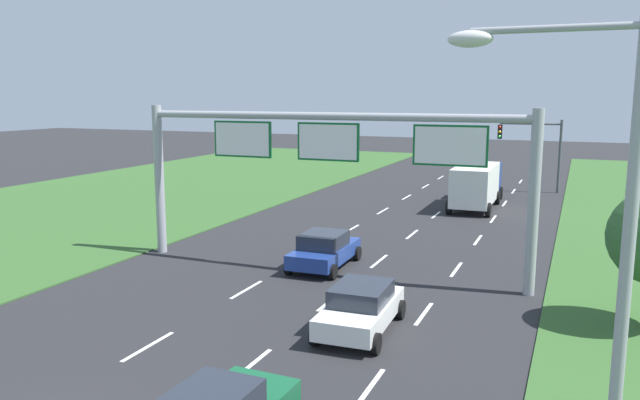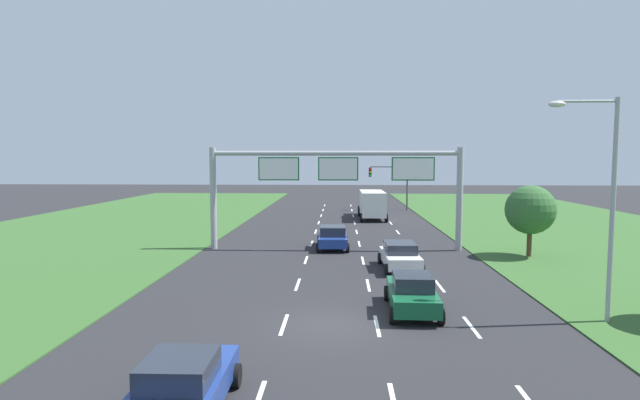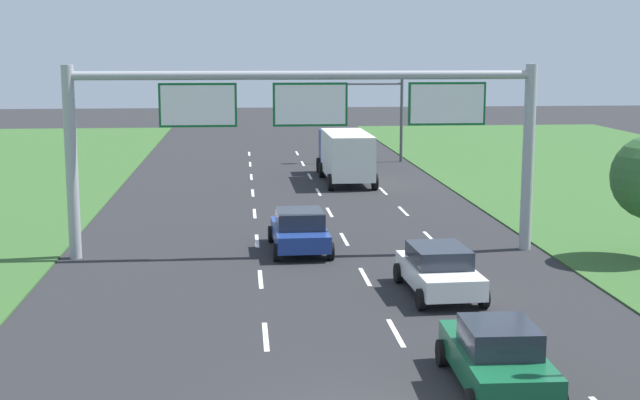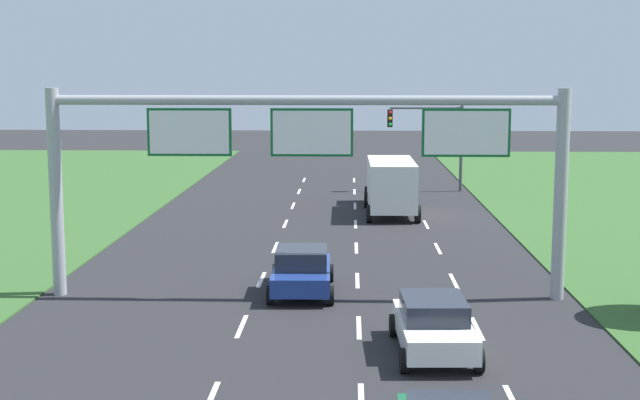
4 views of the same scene
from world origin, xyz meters
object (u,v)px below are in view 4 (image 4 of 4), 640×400
car_mid_lane (434,325)px  sign_gantry (311,151)px  box_truck (390,182)px  car_far_ahead (302,270)px  traffic_light_mast (431,130)px

car_mid_lane → sign_gantry: (-3.57, 5.94, 4.15)m
box_truck → car_far_ahead: bearing=-102.5°
car_far_ahead → sign_gantry: bearing=-57.8°
car_mid_lane → traffic_light_mast: bearing=83.0°
sign_gantry → car_mid_lane: bearing=-59.0°
car_mid_lane → sign_gantry: sign_gantry is taller
car_mid_lane → box_truck: bearing=88.1°
traffic_light_mast → box_truck: bearing=-108.8°
box_truck → sign_gantry: 18.97m
car_mid_lane → traffic_light_mast: 33.04m
sign_gantry → traffic_light_mast: sign_gantry is taller
car_mid_lane → car_far_ahead: bearing=119.0°
box_truck → sign_gantry: sign_gantry is taller
car_far_ahead → traffic_light_mast: size_ratio=0.78×
traffic_light_mast → car_mid_lane: bearing=-94.8°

